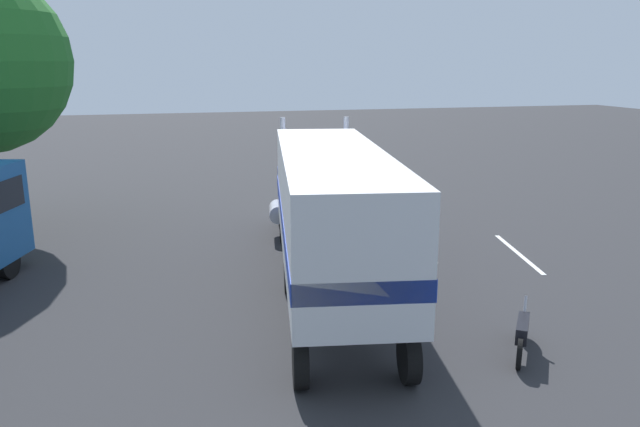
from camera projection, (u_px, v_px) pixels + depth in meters
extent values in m
plane|color=#2D2D30|center=(313.00, 235.00, 23.04)|extent=(120.00, 120.00, 0.00)
cube|color=silver|center=(422.00, 244.00, 21.97)|extent=(4.34, 1.06, 0.01)
cube|color=silver|center=(518.00, 253.00, 20.87)|extent=(4.34, 1.06, 0.01)
cube|color=#193399|center=(310.00, 185.00, 23.80)|extent=(2.19, 2.77, 1.20)
cube|color=#193399|center=(314.00, 180.00, 22.13)|extent=(1.80, 2.70, 2.20)
cube|color=silver|center=(309.00, 180.00, 24.71)|extent=(0.43, 2.08, 1.08)
cube|color=#193399|center=(310.00, 183.00, 23.78)|extent=(2.20, 2.81, 0.36)
cylinder|color=silver|center=(283.00, 166.00, 21.36)|extent=(0.18, 0.18, 3.40)
cylinder|color=silver|center=(346.00, 166.00, 21.55)|extent=(0.18, 0.18, 3.40)
cube|color=silver|center=(333.00, 205.00, 15.86)|extent=(10.79, 4.32, 2.80)
cube|color=#193399|center=(333.00, 220.00, 15.96)|extent=(10.79, 4.36, 0.44)
cylinder|color=silver|center=(278.00, 212.00, 22.72)|extent=(1.39, 0.85, 0.64)
cylinder|color=black|center=(282.00, 212.00, 24.27)|extent=(1.13, 0.48, 1.10)
cylinder|color=black|center=(337.00, 211.00, 24.46)|extent=(1.13, 0.48, 1.10)
cylinder|color=black|center=(284.00, 228.00, 22.04)|extent=(1.13, 0.48, 1.10)
cylinder|color=black|center=(345.00, 226.00, 22.23)|extent=(1.13, 0.48, 1.10)
cylinder|color=black|center=(290.00, 273.00, 17.26)|extent=(1.13, 0.48, 1.10)
cylinder|color=black|center=(367.00, 271.00, 17.45)|extent=(1.13, 0.48, 1.10)
cylinder|color=black|center=(300.00, 361.00, 12.18)|extent=(1.13, 0.48, 1.10)
cylinder|color=black|center=(409.00, 357.00, 12.37)|extent=(1.13, 0.48, 1.10)
cylinder|color=#2D3347|center=(393.00, 237.00, 21.36)|extent=(0.18, 0.18, 0.82)
cylinder|color=#2D3347|center=(392.00, 236.00, 21.51)|extent=(0.18, 0.18, 0.82)
cylinder|color=#A5728C|center=(393.00, 217.00, 21.27)|extent=(0.34, 0.34, 0.58)
sphere|color=tan|center=(394.00, 206.00, 21.17)|extent=(0.23, 0.23, 0.23)
cube|color=black|center=(399.00, 216.00, 21.28)|extent=(0.28, 0.20, 0.36)
cylinder|color=black|center=(8.00, 262.00, 18.38)|extent=(1.04, 0.56, 1.00)
cylinder|color=black|center=(523.00, 327.00, 14.27)|extent=(0.59, 0.47, 0.66)
cylinder|color=black|center=(519.00, 354.00, 12.96)|extent=(0.59, 0.47, 0.66)
cube|color=black|center=(522.00, 328.00, 13.55)|extent=(1.03, 0.84, 0.36)
cylinder|color=silver|center=(525.00, 311.00, 14.08)|extent=(0.27, 0.22, 0.69)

